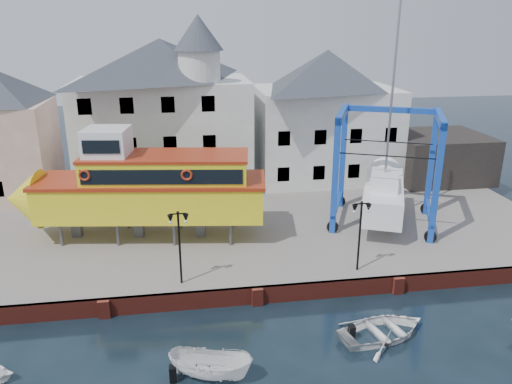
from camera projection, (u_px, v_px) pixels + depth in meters
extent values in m
plane|color=black|center=(257.00, 304.00, 27.02)|extent=(140.00, 140.00, 0.00)
cube|color=slate|center=(235.00, 220.00, 37.13)|extent=(44.00, 22.00, 1.00)
cube|color=maroon|center=(257.00, 295.00, 26.97)|extent=(44.00, 0.25, 1.00)
cube|color=maroon|center=(104.00, 309.00, 25.67)|extent=(0.60, 0.36, 1.00)
cube|color=maroon|center=(257.00, 297.00, 26.81)|extent=(0.60, 0.36, 1.00)
cube|color=maroon|center=(398.00, 285.00, 27.95)|extent=(0.60, 0.36, 1.00)
cube|color=tan|center=(0.00, 150.00, 39.71)|extent=(8.00, 7.00, 7.50)
cube|color=silver|center=(165.00, 134.00, 41.78)|extent=(14.00, 8.00, 9.00)
pyramid|color=#393C45|center=(160.00, 59.00, 39.78)|extent=(14.00, 8.00, 3.20)
cube|color=black|center=(93.00, 185.00, 38.25)|extent=(1.00, 0.08, 1.20)
cube|color=black|center=(133.00, 183.00, 38.68)|extent=(1.00, 0.08, 1.20)
cube|color=black|center=(172.00, 181.00, 39.11)|extent=(1.00, 0.08, 1.20)
cube|color=black|center=(211.00, 179.00, 39.54)|extent=(1.00, 0.08, 1.20)
cube|color=black|center=(89.00, 147.00, 37.27)|extent=(1.00, 0.08, 1.20)
cube|color=black|center=(130.00, 145.00, 37.70)|extent=(1.00, 0.08, 1.20)
cube|color=black|center=(170.00, 144.00, 38.12)|extent=(1.00, 0.08, 1.20)
cube|color=black|center=(209.00, 143.00, 38.55)|extent=(1.00, 0.08, 1.20)
cube|color=black|center=(84.00, 107.00, 36.29)|extent=(1.00, 0.08, 1.20)
cube|color=black|center=(127.00, 106.00, 36.71)|extent=(1.00, 0.08, 1.20)
cube|color=black|center=(168.00, 105.00, 37.14)|extent=(1.00, 0.08, 1.20)
cube|color=black|center=(208.00, 104.00, 37.57)|extent=(1.00, 0.08, 1.20)
cylinder|color=silver|center=(199.00, 67.00, 38.10)|extent=(3.20, 3.20, 2.40)
cone|color=#393C45|center=(198.00, 32.00, 37.28)|extent=(3.80, 3.80, 2.60)
cube|color=silver|center=(324.00, 133.00, 44.41)|extent=(12.00, 8.00, 8.00)
pyramid|color=#393C45|center=(327.00, 69.00, 42.57)|extent=(12.00, 8.00, 3.20)
cube|color=black|center=(283.00, 174.00, 40.86)|extent=(1.00, 0.08, 1.20)
cube|color=black|center=(319.00, 173.00, 41.28)|extent=(1.00, 0.08, 1.20)
cube|color=black|center=(354.00, 171.00, 41.71)|extent=(1.00, 0.08, 1.20)
cube|color=black|center=(388.00, 170.00, 42.14)|extent=(1.00, 0.08, 1.20)
cube|color=black|center=(284.00, 138.00, 39.87)|extent=(1.00, 0.08, 1.20)
cube|color=black|center=(320.00, 137.00, 40.30)|extent=(1.00, 0.08, 1.20)
cube|color=black|center=(356.00, 136.00, 40.73)|extent=(1.00, 0.08, 1.20)
cube|color=black|center=(391.00, 135.00, 41.16)|extent=(1.00, 0.08, 1.20)
cube|color=black|center=(438.00, 156.00, 44.62)|extent=(8.00, 7.00, 4.00)
cylinder|color=black|center=(180.00, 250.00, 26.59)|extent=(0.12, 0.12, 4.00)
cube|color=black|center=(178.00, 214.00, 25.92)|extent=(0.90, 0.06, 0.06)
sphere|color=black|center=(178.00, 213.00, 25.89)|extent=(0.16, 0.16, 0.16)
cone|color=black|center=(170.00, 219.00, 25.95)|extent=(0.32, 0.32, 0.45)
sphere|color=white|center=(171.00, 222.00, 26.01)|extent=(0.18, 0.18, 0.18)
cone|color=black|center=(186.00, 218.00, 26.06)|extent=(0.32, 0.32, 0.45)
sphere|color=white|center=(186.00, 221.00, 26.12)|extent=(0.18, 0.18, 0.18)
cylinder|color=black|center=(359.00, 238.00, 28.01)|extent=(0.12, 0.12, 4.00)
cube|color=black|center=(362.00, 204.00, 27.34)|extent=(0.90, 0.06, 0.06)
sphere|color=black|center=(362.00, 202.00, 27.32)|extent=(0.16, 0.16, 0.16)
cone|color=black|center=(355.00, 209.00, 27.37)|extent=(0.32, 0.32, 0.45)
sphere|color=white|center=(354.00, 212.00, 27.43)|extent=(0.18, 0.18, 0.18)
cone|color=black|center=(369.00, 208.00, 27.49)|extent=(0.32, 0.32, 0.45)
sphere|color=white|center=(368.00, 211.00, 27.55)|extent=(0.18, 0.18, 0.18)
cylinder|color=#59595E|center=(61.00, 234.00, 31.47)|extent=(0.23, 0.23, 1.53)
cylinder|color=#59595E|center=(76.00, 218.00, 34.16)|extent=(0.23, 0.23, 1.53)
cylinder|color=#59595E|center=(118.00, 234.00, 31.50)|extent=(0.23, 0.23, 1.53)
cylinder|color=#59595E|center=(128.00, 217.00, 34.20)|extent=(0.23, 0.23, 1.53)
cylinder|color=#59595E|center=(174.00, 234.00, 31.54)|extent=(0.23, 0.23, 1.53)
cylinder|color=#59595E|center=(180.00, 217.00, 34.24)|extent=(0.23, 0.23, 1.53)
cylinder|color=#59595E|center=(231.00, 234.00, 31.58)|extent=(0.23, 0.23, 1.53)
cylinder|color=#59595E|center=(232.00, 217.00, 34.28)|extent=(0.23, 0.23, 1.53)
cube|color=#59595E|center=(77.00, 226.00, 32.82)|extent=(0.68, 0.59, 1.53)
cube|color=#59595E|center=(139.00, 225.00, 32.86)|extent=(0.68, 0.59, 1.53)
cube|color=#59595E|center=(200.00, 225.00, 32.91)|extent=(0.68, 0.59, 1.53)
cube|color=yellow|center=(152.00, 198.00, 32.26)|extent=(14.68, 5.83, 2.24)
cone|color=yellow|center=(24.00, 199.00, 32.17)|extent=(2.76, 4.15, 3.88)
cube|color=#9E2B11|center=(151.00, 180.00, 31.85)|extent=(15.01, 6.04, 0.22)
cube|color=yellow|center=(166.00, 170.00, 31.63)|extent=(10.59, 4.86, 1.63)
cube|color=black|center=(161.00, 177.00, 29.95)|extent=(9.70, 1.43, 0.92)
cube|color=black|center=(170.00, 161.00, 33.28)|extent=(9.70, 1.43, 0.92)
cube|color=#9E2B11|center=(165.00, 156.00, 31.33)|extent=(10.80, 4.99, 0.18)
cube|color=white|center=(107.00, 143.00, 31.02)|extent=(3.00, 3.00, 1.86)
cube|color=black|center=(101.00, 147.00, 29.71)|extent=(2.21, 0.37, 0.82)
torus|color=#9E2B11|center=(84.00, 175.00, 29.80)|extent=(0.73, 0.24, 0.71)
torus|color=#9E2B11|center=(187.00, 175.00, 29.87)|extent=(0.73, 0.24, 0.71)
cube|color=#163BA3|center=(335.00, 177.00, 32.45)|extent=(0.51, 0.51, 7.78)
cylinder|color=black|center=(333.00, 227.00, 33.60)|extent=(0.82, 0.56, 0.78)
cube|color=#163BA3|center=(343.00, 157.00, 37.17)|extent=(0.51, 0.51, 7.78)
cylinder|color=black|center=(340.00, 201.00, 38.32)|extent=(0.82, 0.56, 0.78)
cube|color=#163BA3|center=(437.00, 185.00, 30.94)|extent=(0.51, 0.51, 7.78)
cylinder|color=black|center=(430.00, 237.00, 32.09)|extent=(0.82, 0.56, 0.78)
cube|color=#163BA3|center=(431.00, 163.00, 35.66)|extent=(0.51, 0.51, 7.78)
cylinder|color=black|center=(426.00, 209.00, 36.80)|extent=(0.82, 0.56, 0.78)
cube|color=#163BA3|center=(342.00, 114.00, 33.60)|extent=(2.57, 5.25, 0.54)
cube|color=#163BA3|center=(337.00, 204.00, 35.72)|extent=(2.46, 5.20, 0.23)
cube|color=#163BA3|center=(441.00, 118.00, 32.09)|extent=(2.57, 5.25, 0.54)
cube|color=#163BA3|center=(429.00, 212.00, 34.21)|extent=(2.46, 5.20, 0.23)
cube|color=#163BA3|center=(391.00, 110.00, 35.20)|extent=(6.27, 3.01, 0.39)
cube|color=white|center=(383.00, 196.00, 34.67)|extent=(5.66, 8.66, 1.78)
cone|color=white|center=(385.00, 175.00, 39.19)|extent=(3.05, 2.65, 2.56)
cube|color=#59595E|center=(382.00, 213.00, 35.09)|extent=(1.04, 1.94, 0.78)
cube|color=white|center=(385.00, 182.00, 33.77)|extent=(2.96, 3.76, 0.67)
cylinder|color=#99999E|center=(392.00, 93.00, 32.89)|extent=(0.21, 0.21, 12.22)
cube|color=black|center=(387.00, 156.00, 31.74)|extent=(5.61, 2.53, 0.05)
cube|color=black|center=(388.00, 142.00, 35.39)|extent=(5.61, 2.53, 0.05)
imported|color=white|center=(211.00, 377.00, 21.52)|extent=(3.98, 2.57, 1.44)
imported|color=white|center=(382.00, 336.00, 24.30)|extent=(5.14, 4.18, 0.94)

